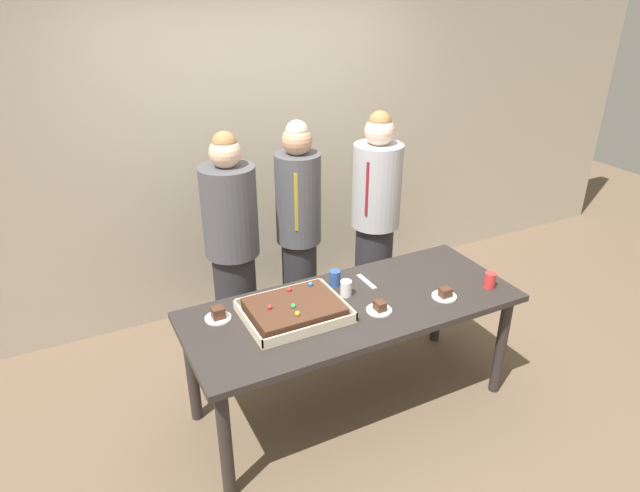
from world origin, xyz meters
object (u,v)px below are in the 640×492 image
object	(u,v)px
drink_cup_far_end	(335,278)
person_green_shirt_behind	(232,248)
plated_slice_near_left	(379,308)
cake_server_utensil	(367,282)
plated_slice_far_left	(218,315)
drink_cup_middle	(346,288)
person_serving_front	(375,219)
party_table	(353,316)
drink_cup_nearest	(490,280)
person_striped_tie_right	(299,232)
plated_slice_near_right	(445,294)
sheet_cake	(294,310)

from	to	relation	value
drink_cup_far_end	person_green_shirt_behind	xyz separation A→B (m)	(-0.46, 0.62, 0.04)
plated_slice_near_left	cake_server_utensil	bearing A→B (deg)	71.15
plated_slice_near_left	plated_slice_far_left	bearing A→B (deg)	158.23
cake_server_utensil	person_green_shirt_behind	bearing A→B (deg)	134.29
drink_cup_middle	person_serving_front	size ratio (longest dim) A/B	0.06
plated_slice_near_left	party_table	bearing A→B (deg)	124.68
drink_cup_nearest	drink_cup_far_end	size ratio (longest dim) A/B	1.00
drink_cup_middle	person_striped_tie_right	xyz separation A→B (m)	(0.03, 0.74, 0.07)
plated_slice_near_right	drink_cup_far_end	world-z (taller)	drink_cup_far_end
plated_slice_near_left	drink_cup_middle	xyz separation A→B (m)	(-0.09, 0.24, 0.03)
cake_server_utensil	person_serving_front	xyz separation A→B (m)	(0.46, 0.64, 0.11)
plated_slice_far_left	cake_server_utensil	world-z (taller)	plated_slice_far_left
plated_slice_near_left	person_green_shirt_behind	distance (m)	1.14
drink_cup_middle	drink_cup_nearest	bearing A→B (deg)	-20.49
drink_cup_far_end	person_green_shirt_behind	world-z (taller)	person_green_shirt_behind
plated_slice_near_left	person_serving_front	bearing A→B (deg)	59.34
plated_slice_near_left	drink_cup_nearest	distance (m)	0.77
plated_slice_near_left	person_striped_tie_right	distance (m)	0.99
party_table	plated_slice_far_left	xyz separation A→B (m)	(-0.77, 0.21, 0.11)
party_table	plated_slice_near_left	world-z (taller)	plated_slice_near_left
person_green_shirt_behind	person_striped_tie_right	distance (m)	0.49
sheet_cake	drink_cup_nearest	xyz separation A→B (m)	(1.23, -0.26, 0.01)
plated_slice_near_left	drink_cup_far_end	world-z (taller)	drink_cup_far_end
drink_cup_middle	person_green_shirt_behind	size ratio (longest dim) A/B	0.06
sheet_cake	person_serving_front	size ratio (longest dim) A/B	0.34
sheet_cake	drink_cup_middle	xyz separation A→B (m)	(0.37, 0.06, 0.01)
sheet_cake	drink_cup_middle	distance (m)	0.38
cake_server_utensil	person_serving_front	bearing A→B (deg)	54.22
plated_slice_far_left	drink_cup_nearest	distance (m)	1.68
drink_cup_nearest	drink_cup_far_end	bearing A→B (deg)	151.51
drink_cup_middle	cake_server_utensil	world-z (taller)	drink_cup_middle
plated_slice_far_left	person_green_shirt_behind	distance (m)	0.73
drink_cup_middle	person_green_shirt_behind	bearing A→B (deg)	121.28
drink_cup_far_end	person_serving_front	size ratio (longest dim) A/B	0.06
drink_cup_middle	plated_slice_far_left	bearing A→B (deg)	172.50
plated_slice_near_right	plated_slice_far_left	distance (m)	1.36
plated_slice_near_left	plated_slice_near_right	size ratio (longest dim) A/B	1.00
plated_slice_near_right	plated_slice_far_left	size ratio (longest dim) A/B	1.00
party_table	person_serving_front	size ratio (longest dim) A/B	1.20
sheet_cake	drink_cup_far_end	bearing A→B (deg)	28.59
cake_server_utensil	sheet_cake	bearing A→B (deg)	-165.85
plated_slice_near_right	person_striped_tie_right	bearing A→B (deg)	115.68
party_table	plated_slice_near_right	size ratio (longest dim) A/B	13.45
plated_slice_near_left	person_serving_front	world-z (taller)	person_serving_front
sheet_cake	cake_server_utensil	world-z (taller)	sheet_cake
plated_slice_near_right	sheet_cake	bearing A→B (deg)	165.61
sheet_cake	person_green_shirt_behind	bearing A→B (deg)	96.05
plated_slice_near_left	drink_cup_middle	size ratio (longest dim) A/B	1.50
drink_cup_middle	person_serving_front	xyz separation A→B (m)	(0.66, 0.72, 0.06)
person_serving_front	person_striped_tie_right	distance (m)	0.63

